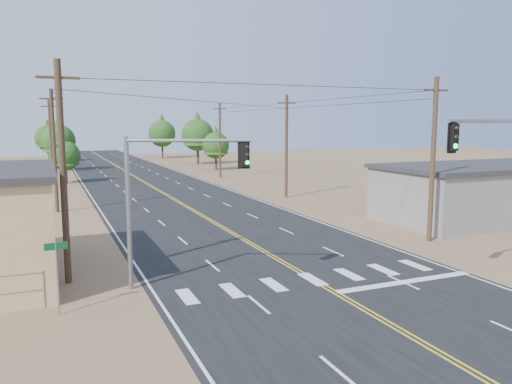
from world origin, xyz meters
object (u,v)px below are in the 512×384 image
building_right (481,193)px  street_sign (57,267)px  signal_mast_right (503,171)px  signal_mast_left (163,187)px

building_right → street_sign: 31.05m
signal_mast_right → street_sign: bearing=161.5°
building_right → signal_mast_right: size_ratio=1.99×
signal_mast_left → signal_mast_right: size_ratio=0.89×
signal_mast_left → signal_mast_right: signal_mast_right is taller
signal_mast_left → signal_mast_right: bearing=7.8°
building_right → street_sign: building_right is taller
street_sign → signal_mast_right: bearing=-14.1°
building_right → signal_mast_right: signal_mast_right is taller
signal_mast_left → signal_mast_right: (14.83, -4.41, 0.55)m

